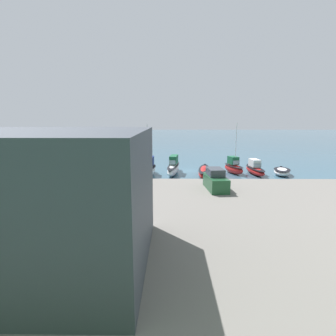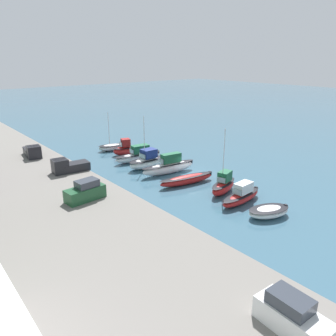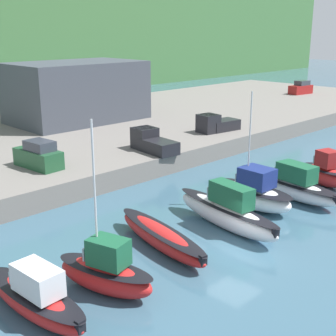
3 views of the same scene
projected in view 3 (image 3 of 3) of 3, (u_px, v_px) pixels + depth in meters
The scene contains 14 objects.
ground_plane at pixel (235, 252), 26.26m from camera, with size 320.00×320.00×0.00m, color #385B70.
quay_promenade at pixel (1, 148), 45.52m from camera, with size 125.78×31.52×1.66m.
yacht_club_building at pixel (77, 92), 53.98m from camera, with size 14.74×9.28×6.74m.
moored_boat_1 at pixel (36, 297), 20.25m from camera, with size 2.20×6.82×2.40m.
moored_boat_2 at pixel (106, 272), 21.99m from camera, with size 3.10×5.54×8.29m.
moored_boat_3 at pixel (161, 237), 26.56m from camera, with size 2.98×8.38×1.23m.
moored_boat_4 at pixel (227, 212), 29.05m from camera, with size 2.78×8.78×2.98m.
moored_boat_5 at pixel (253, 193), 32.38m from camera, with size 2.54×6.34×8.07m.
moored_boat_6 at pixel (292, 185), 34.27m from camera, with size 3.07×8.28×2.69m.
moored_boat_7 at pixel (325, 172), 37.08m from camera, with size 3.11×4.53×2.89m.
parked_car_1 at pixel (39, 156), 36.13m from camera, with size 2.18×4.35×2.16m.
parked_car_2 at pixel (301, 88), 77.00m from camera, with size 4.41×2.37×2.16m.
pickup_truck_0 at pixel (215, 124), 48.84m from camera, with size 4.94×2.54×1.90m.
pickup_truck_1 at pixel (151, 141), 41.20m from camera, with size 2.40×4.89×1.90m.
Camera 3 is at (-19.38, -14.33, 12.03)m, focal length 50.00 mm.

